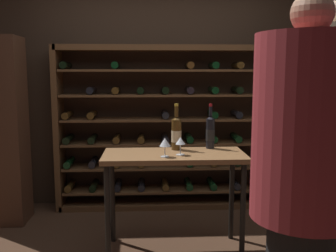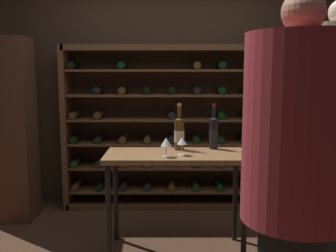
# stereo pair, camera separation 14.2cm
# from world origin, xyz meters

# --- Properties ---
(back_wall) EXTENTS (4.68, 0.10, 2.68)m
(back_wall) POSITION_xyz_m (0.00, 1.67, 1.34)
(back_wall) COLOR #3D2B1E
(back_wall) RESTS_ON ground
(wine_rack) EXTENTS (2.64, 0.32, 1.79)m
(wine_rack) POSITION_xyz_m (0.19, 1.46, 0.87)
(wine_rack) COLOR brown
(wine_rack) RESTS_ON ground
(tasting_table) EXTENTS (1.17, 0.51, 0.84)m
(tasting_table) POSITION_xyz_m (0.11, 0.38, 0.73)
(tasting_table) COLOR brown
(tasting_table) RESTS_ON ground
(person_bystander_dark_jacket) EXTENTS (0.50, 0.50, 1.87)m
(person_bystander_dark_jacket) POSITION_xyz_m (0.64, -0.95, 1.03)
(person_bystander_dark_jacket) COLOR black
(person_bystander_dark_jacket) RESTS_ON ground
(person_guest_khaki) EXTENTS (0.51, 0.51, 2.07)m
(person_guest_khaki) POSITION_xyz_m (1.40, 0.39, 1.15)
(person_guest_khaki) COLOR black
(person_guest_khaki) RESTS_ON ground
(display_cabinet) EXTENTS (0.44, 0.36, 1.85)m
(display_cabinet) POSITION_xyz_m (-1.55, 1.10, 0.92)
(display_cabinet) COLOR #4C2D1E
(display_cabinet) RESTS_ON ground
(wine_bottle_amber_reserve) EXTENTS (0.09, 0.09, 0.40)m
(wine_bottle_amber_reserve) POSITION_xyz_m (0.14, 0.53, 0.99)
(wine_bottle_amber_reserve) COLOR #4C3314
(wine_bottle_amber_reserve) RESTS_ON tasting_table
(wine_bottle_red_label) EXTENTS (0.08, 0.08, 0.39)m
(wine_bottle_red_label) POSITION_xyz_m (0.44, 0.57, 0.99)
(wine_bottle_red_label) COLOR black
(wine_bottle_red_label) RESTS_ON tasting_table
(wine_glass_stemmed_left) EXTENTS (0.08, 0.08, 0.14)m
(wine_glass_stemmed_left) POSITION_xyz_m (0.15, 0.31, 0.95)
(wine_glass_stemmed_left) COLOR silver
(wine_glass_stemmed_left) RESTS_ON tasting_table
(wine_glass_stemmed_right) EXTENTS (0.09, 0.09, 0.15)m
(wine_glass_stemmed_right) POSITION_xyz_m (0.03, 0.24, 0.95)
(wine_glass_stemmed_right) COLOR silver
(wine_glass_stemmed_right) RESTS_ON tasting_table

